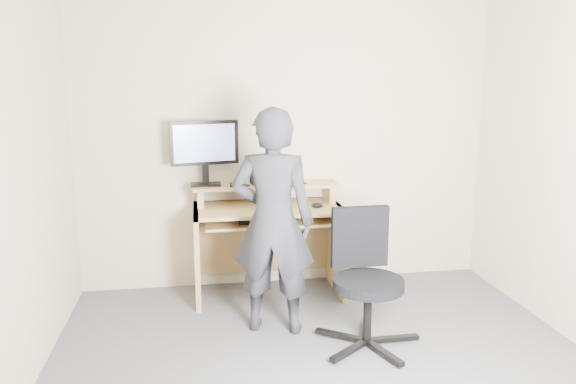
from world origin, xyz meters
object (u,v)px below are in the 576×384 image
object	(u,v)px
desk	(267,228)
person	(273,222)
monitor	(205,147)
office_chair	(365,274)

from	to	relation	value
desk	person	distance (m)	0.78
monitor	person	size ratio (longest dim) A/B	0.35
monitor	person	world-z (taller)	person
monitor	office_chair	bearing A→B (deg)	-59.93
monitor	desk	bearing A→B (deg)	-21.54
desk	monitor	distance (m)	0.84
desk	office_chair	distance (m)	1.16
office_chair	monitor	bearing A→B (deg)	131.52
monitor	office_chair	xyz separation A→B (m)	(1.03, -1.11, -0.74)
office_chair	person	xyz separation A→B (m)	(-0.58, 0.30, 0.31)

